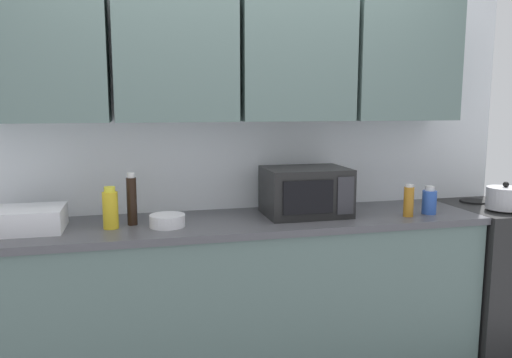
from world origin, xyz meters
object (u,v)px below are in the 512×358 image
at_px(bottle_amber_vinegar, 409,201).
at_px(bottle_blue_cleaner, 429,201).
at_px(bottle_soy_dark, 132,200).
at_px(stove_range, 506,271).
at_px(kettle, 505,198).
at_px(dish_rack, 25,220).
at_px(microwave, 306,191).
at_px(bottle_yellow_mustard, 110,209).
at_px(bowl_ceramic_small, 167,221).

xyz_separation_m(bottle_amber_vinegar, bottle_blue_cleaner, (0.16, 0.04, -0.02)).
distance_m(bottle_blue_cleaner, bottle_soy_dark, 1.72).
xyz_separation_m(stove_range, kettle, (-0.17, -0.14, 0.53)).
bearing_deg(dish_rack, microwave, 0.82).
relative_size(bottle_blue_cleaner, bottle_yellow_mustard, 0.75).
bearing_deg(stove_range, dish_rack, 179.61).
relative_size(microwave, bottle_yellow_mustard, 2.16).
height_order(kettle, bottle_blue_cleaner, kettle).
xyz_separation_m(dish_rack, bottle_soy_dark, (0.53, 0.01, 0.08)).
distance_m(kettle, bottle_amber_vinegar, 0.66).
xyz_separation_m(bottle_blue_cleaner, bowl_ceramic_small, (-1.54, 0.05, -0.04)).
distance_m(bottle_blue_cleaner, bottle_yellow_mustard, 1.83).
relative_size(microwave, dish_rack, 1.26).
distance_m(dish_rack, bottle_yellow_mustard, 0.43).
relative_size(dish_rack, bottle_amber_vinegar, 2.00).
bearing_deg(bottle_yellow_mustard, bowl_ceramic_small, -6.21).
bearing_deg(bottle_amber_vinegar, bottle_soy_dark, 173.80).
bearing_deg(bowl_ceramic_small, bottle_yellow_mustard, 173.79).
bearing_deg(bottle_soy_dark, microwave, 0.77).
distance_m(bottle_amber_vinegar, bottle_yellow_mustard, 1.67).
bearing_deg(bottle_yellow_mustard, dish_rack, 173.78).
height_order(bottle_amber_vinegar, bottle_yellow_mustard, bottle_yellow_mustard).
bearing_deg(bottle_yellow_mustard, bottle_amber_vinegar, -3.94).
bearing_deg(bottle_yellow_mustard, bottle_blue_cleaner, -2.48).
bearing_deg(dish_rack, bottle_blue_cleaner, -3.19).
bearing_deg(bottle_soy_dark, bottle_amber_vinegar, -6.20).
distance_m(stove_range, dish_rack, 2.96).
relative_size(kettle, bottle_yellow_mustard, 0.98).
height_order(bottle_yellow_mustard, bowl_ceramic_small, bottle_yellow_mustard).
height_order(kettle, bottle_amber_vinegar, bottle_amber_vinegar).
bearing_deg(kettle, dish_rack, 176.67).
distance_m(bottle_soy_dark, bowl_ceramic_small, 0.23).
xyz_separation_m(microwave, bowl_ceramic_small, (-0.81, -0.10, -0.11)).
distance_m(dish_rack, bottle_soy_dark, 0.54).
bearing_deg(stove_range, bottle_soy_dark, 179.32).
bearing_deg(bottle_blue_cleaner, bowl_ceramic_small, 178.22).
height_order(stove_range, microwave, microwave).
relative_size(dish_rack, bottle_blue_cleaner, 2.27).
relative_size(stove_range, kettle, 4.19).
height_order(microwave, bottle_soy_dark, bottle_soy_dark).
xyz_separation_m(microwave, bottle_yellow_mustard, (-1.10, -0.07, -0.04)).
relative_size(bottle_soy_dark, bottle_yellow_mustard, 1.29).
relative_size(bottle_amber_vinegar, bottle_soy_dark, 0.67).
height_order(bottle_soy_dark, bowl_ceramic_small, bottle_soy_dark).
distance_m(dish_rack, bottle_blue_cleaner, 2.25).
bearing_deg(stove_range, bowl_ceramic_small, -178.50).
bearing_deg(bottle_amber_vinegar, stove_range, 9.67).
distance_m(dish_rack, bowl_ceramic_small, 0.72).
bearing_deg(dish_rack, stove_range, -0.39).
height_order(bottle_amber_vinegar, bowl_ceramic_small, bottle_amber_vinegar).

